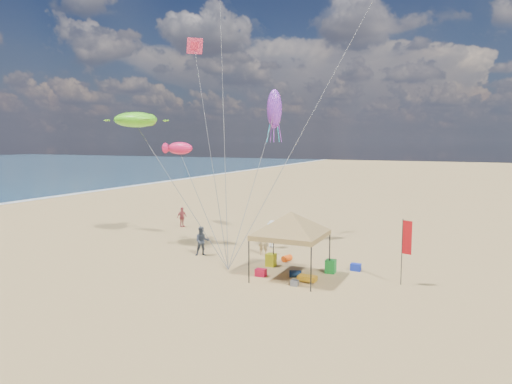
# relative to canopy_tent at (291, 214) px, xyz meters

# --- Properties ---
(ground) EXTENTS (280.00, 280.00, 0.00)m
(ground) POSITION_rel_canopy_tent_xyz_m (-3.02, -0.56, -3.27)
(ground) COLOR tan
(ground) RESTS_ON ground
(canopy_tent) EXTENTS (6.38, 6.38, 3.93)m
(canopy_tent) POSITION_rel_canopy_tent_xyz_m (0.00, 0.00, 0.00)
(canopy_tent) COLOR black
(canopy_tent) RESTS_ON ground
(feather_flag) EXTENTS (0.47, 0.19, 3.22)m
(feather_flag) POSITION_rel_canopy_tent_xyz_m (5.38, 1.17, -1.13)
(feather_flag) COLOR black
(feather_flag) RESTS_ON ground
(cooler_red) EXTENTS (0.54, 0.38, 0.38)m
(cooler_red) POSITION_rel_canopy_tent_xyz_m (-1.50, -0.31, -3.08)
(cooler_red) COLOR red
(cooler_red) RESTS_ON ground
(cooler_blue) EXTENTS (0.54, 0.38, 0.38)m
(cooler_blue) POSITION_rel_canopy_tent_xyz_m (2.71, 2.73, -3.08)
(cooler_blue) COLOR #152AAD
(cooler_blue) RESTS_ON ground
(bag_navy) EXTENTS (0.69, 0.54, 0.36)m
(bag_navy) POSITION_rel_canopy_tent_xyz_m (0.17, 0.25, -3.09)
(bag_navy) COLOR #0C1D36
(bag_navy) RESTS_ON ground
(bag_orange) EXTENTS (0.54, 0.69, 0.36)m
(bag_orange) POSITION_rel_canopy_tent_xyz_m (-1.32, 2.99, -3.09)
(bag_orange) COLOR #F04D0D
(bag_orange) RESTS_ON ground
(chair_green) EXTENTS (0.50, 0.50, 0.70)m
(chair_green) POSITION_rel_canopy_tent_xyz_m (1.59, 1.77, -2.92)
(chair_green) COLOR #198B2C
(chair_green) RESTS_ON ground
(chair_yellow) EXTENTS (0.50, 0.50, 0.70)m
(chair_yellow) POSITION_rel_canopy_tent_xyz_m (-1.77, 1.68, -2.92)
(chair_yellow) COLOR #C5CC16
(chair_yellow) RESTS_ON ground
(crate_grey) EXTENTS (0.34, 0.30, 0.28)m
(crate_grey) POSITION_rel_canopy_tent_xyz_m (0.61, -1.08, -3.13)
(crate_grey) COLOR slate
(crate_grey) RESTS_ON ground
(beach_cart) EXTENTS (0.90, 0.50, 0.24)m
(beach_cart) POSITION_rel_canopy_tent_xyz_m (0.98, -0.27, -3.07)
(beach_cart) COLOR orange
(beach_cart) RESTS_ON ground
(person_near_a) EXTENTS (0.75, 0.66, 1.72)m
(person_near_a) POSITION_rel_canopy_tent_xyz_m (-3.19, 3.86, -2.41)
(person_near_a) COLOR tan
(person_near_a) RESTS_ON ground
(person_near_b) EXTENTS (1.09, 1.05, 1.78)m
(person_near_b) POSITION_rel_canopy_tent_xyz_m (-6.45, 2.11, -2.39)
(person_near_b) COLOR #323945
(person_near_b) RESTS_ON ground
(person_near_c) EXTENTS (1.29, 0.94, 1.79)m
(person_near_c) POSITION_rel_canopy_tent_xyz_m (-3.40, 5.79, -2.38)
(person_near_c) COLOR silver
(person_near_c) RESTS_ON ground
(person_far_a) EXTENTS (0.65, 1.01, 1.61)m
(person_far_a) POSITION_rel_canopy_tent_xyz_m (-12.77, 9.48, -2.47)
(person_far_a) COLOR #AE4249
(person_far_a) RESTS_ON ground
(turtle_kite) EXTENTS (3.62, 3.25, 1.00)m
(turtle_kite) POSITION_rel_canopy_tent_xyz_m (-12.00, 3.12, 5.00)
(turtle_kite) COLOR #5EEB20
(turtle_kite) RESTS_ON ground
(fish_kite) EXTENTS (1.94, 1.17, 0.81)m
(fish_kite) POSITION_rel_canopy_tent_xyz_m (-9.26, 4.14, 3.15)
(fish_kite) COLOR #FF1C5B
(fish_kite) RESTS_ON ground
(squid_kite) EXTENTS (1.11, 1.11, 2.64)m
(squid_kite) POSITION_rel_canopy_tent_xyz_m (-4.20, 8.04, 5.77)
(squid_kite) COLOR purple
(squid_kite) RESTS_ON ground
(stunt_kite_pink) EXTENTS (1.25, 1.20, 1.10)m
(stunt_kite_pink) POSITION_rel_canopy_tent_xyz_m (-11.20, 9.27, 10.73)
(stunt_kite_pink) COLOR #FF3768
(stunt_kite_pink) RESTS_ON ground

